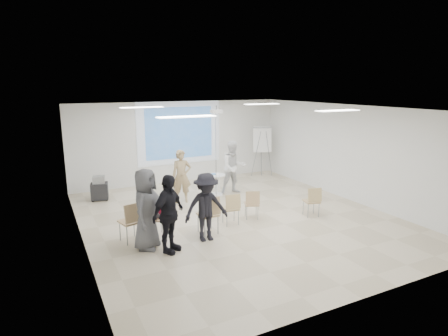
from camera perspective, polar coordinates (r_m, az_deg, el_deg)
name	(u,v)px	position (r m, az deg, el deg)	size (l,w,h in m)	color
floor	(237,219)	(10.46, 1.98, -7.83)	(8.00, 9.00, 0.10)	beige
ceiling	(238,106)	(9.82, 2.12, 9.38)	(8.00, 9.00, 0.10)	white
wall_back	(179,142)	(14.12, -6.85, 3.97)	(8.00, 0.10, 3.00)	silver
wall_left	(76,182)	(8.88, -21.57, -2.00)	(0.10, 9.00, 3.00)	silver
wall_right	(350,153)	(12.46, 18.64, 2.23)	(0.10, 9.00, 3.00)	silver
projection_halo	(179,133)	(14.02, -6.80, 5.34)	(3.20, 0.01, 2.30)	silver
projection_image	(180,133)	(14.00, -6.78, 5.34)	(2.60, 0.01, 1.90)	#356FB7
pedestal_table	(216,183)	(12.39, -1.17, -2.36)	(0.71, 0.71, 0.72)	white
player_left	(182,173)	(11.61, -6.49, -0.73)	(0.68, 0.46, 1.88)	tan
player_right	(234,165)	(12.50, 1.48, 0.52)	(0.95, 0.76, 1.97)	white
controller_left	(184,161)	(11.83, -6.13, 1.01)	(0.04, 0.12, 0.04)	white
controller_right	(225,154)	(12.57, 0.22, 2.19)	(0.04, 0.11, 0.04)	white
chair_far_left	(132,219)	(8.97, -13.90, -7.53)	(0.56, 0.58, 0.97)	tan
chair_left_mid	(155,217)	(9.19, -10.44, -7.36)	(0.46, 0.49, 0.84)	tan
chair_left_inner	(209,212)	(9.17, -2.23, -6.72)	(0.48, 0.51, 0.96)	tan
chair_center	(232,206)	(9.77, 1.17, -5.87)	(0.45, 0.48, 0.85)	tan
chair_right_inner	(252,202)	(10.23, 4.30, -5.21)	(0.51, 0.52, 0.81)	tan
chair_right_far	(313,199)	(10.65, 13.36, -4.67)	(0.49, 0.51, 0.85)	tan
red_jacket	(157,210)	(8.99, -10.14, -6.31)	(0.41, 0.09, 0.39)	maroon
laptop	(208,213)	(9.27, -2.52, -6.84)	(0.35, 0.26, 0.03)	black
audience_left	(168,208)	(8.17, -8.47, -6.11)	(1.16, 0.70, 2.00)	black
audience_mid	(206,203)	(8.72, -2.75, -5.31)	(1.19, 0.65, 1.85)	black
audience_outer	(146,204)	(8.45, -11.81, -5.43)	(1.00, 0.66, 2.05)	#5A5B5F
flipchart_easel	(262,140)	(14.87, 5.86, 4.28)	(0.80, 0.64, 1.98)	#92959A
av_cart	(99,189)	(12.53, -18.46, -3.05)	(0.59, 0.52, 0.78)	black
ceiling_projector	(217,116)	(11.22, -1.14, 7.94)	(0.30, 0.25, 3.00)	white
fluor_panel_nw	(142,107)	(10.96, -12.41, 9.01)	(1.20, 0.30, 0.02)	white
fluor_panel_ne	(262,104)	(12.56, 5.79, 9.67)	(1.20, 0.30, 0.02)	white
fluor_panel_sw	(186,117)	(7.63, -5.74, 7.78)	(1.20, 0.30, 0.02)	white
fluor_panel_se	(338,111)	(9.79, 16.92, 8.37)	(1.20, 0.30, 0.02)	white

